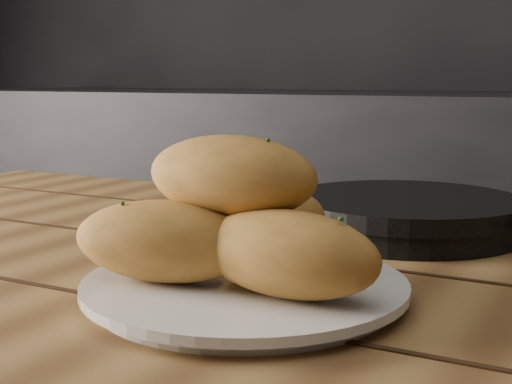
# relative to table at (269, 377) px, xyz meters

# --- Properties ---
(counter) EXTENTS (2.80, 0.60, 0.90)m
(counter) POSITION_rel_table_xyz_m (-0.10, 1.12, -0.21)
(counter) COLOR black
(counter) RESTS_ON ground
(table) EXTENTS (1.62, 0.96, 0.75)m
(table) POSITION_rel_table_xyz_m (0.00, 0.00, 0.00)
(table) COLOR olive
(table) RESTS_ON ground
(plate) EXTENTS (0.28, 0.28, 0.02)m
(plate) POSITION_rel_table_xyz_m (0.00, -0.05, 0.10)
(plate) COLOR silver
(plate) RESTS_ON table
(bread_rolls) EXTENTS (0.27, 0.22, 0.12)m
(bread_rolls) POSITION_rel_table_xyz_m (-0.00, -0.05, 0.15)
(bread_rolls) COLOR #C48336
(bread_rolls) RESTS_ON plate
(skillet) EXTENTS (0.41, 0.28, 0.05)m
(skillet) POSITION_rel_table_xyz_m (0.05, 0.27, 0.11)
(skillet) COLOR black
(skillet) RESTS_ON table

